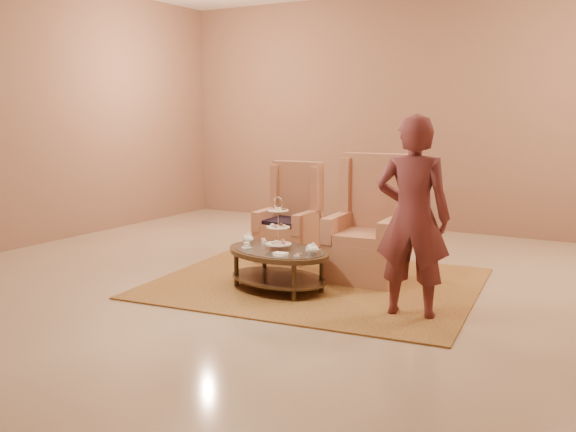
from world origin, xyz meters
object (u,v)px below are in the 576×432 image
Objects in this scene: armchair_right at (368,238)px; person at (413,217)px; armchair_left at (291,227)px; tea_table at (278,257)px.

person is (0.81, -0.98, 0.43)m from armchair_right.
armchair_right is at bearing -20.67° from armchair_left.
armchair_left is at bearing 126.52° from tea_table.
armchair_right is at bearing -59.71° from person.
person reaches higher than armchair_right.
person reaches higher than armchair_left.
armchair_right reaches higher than armchair_left.
tea_table is at bearing -68.30° from armchair_left.
armchair_right is 1.34m from person.
armchair_left is 1.21m from armchair_right.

